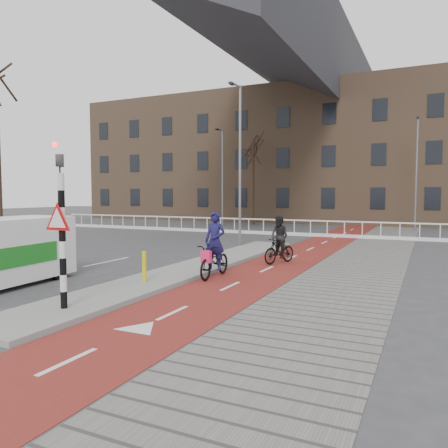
% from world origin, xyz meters
% --- Properties ---
extents(ground, '(120.00, 120.00, 0.00)m').
position_xyz_m(ground, '(0.00, 0.00, 0.00)').
color(ground, '#38383A').
rests_on(ground, ground).
extents(bike_lane, '(2.50, 60.00, 0.01)m').
position_xyz_m(bike_lane, '(1.50, 10.00, 0.01)').
color(bike_lane, maroon).
rests_on(bike_lane, ground).
extents(sidewalk, '(3.00, 60.00, 0.01)m').
position_xyz_m(sidewalk, '(4.30, 10.00, 0.01)').
color(sidewalk, slate).
rests_on(sidewalk, ground).
extents(curb_island, '(1.80, 16.00, 0.12)m').
position_xyz_m(curb_island, '(-0.70, 4.00, 0.06)').
color(curb_island, gray).
rests_on(curb_island, ground).
extents(traffic_signal, '(0.80, 0.80, 3.68)m').
position_xyz_m(traffic_signal, '(-0.60, -2.02, 1.99)').
color(traffic_signal, black).
rests_on(traffic_signal, curb_island).
extents(bollard, '(0.12, 0.12, 0.86)m').
position_xyz_m(bollard, '(-0.68, 1.04, 0.55)').
color(bollard, '#CFC20B').
rests_on(bollard, curb_island).
extents(cyclist_near, '(0.74, 1.95, 2.01)m').
position_xyz_m(cyclist_near, '(0.55, 2.97, 0.68)').
color(cyclist_near, black).
rests_on(cyclist_near, bike_lane).
extents(cyclist_far, '(1.04, 1.65, 1.75)m').
position_xyz_m(cyclist_far, '(1.50, 6.38, 0.74)').
color(cyclist_far, black).
rests_on(cyclist_far, bike_lane).
extents(railing, '(28.00, 0.10, 0.99)m').
position_xyz_m(railing, '(-5.00, 17.00, 0.31)').
color(railing, silver).
rests_on(railing, ground).
extents(townhouse_row, '(46.00, 10.00, 15.90)m').
position_xyz_m(townhouse_row, '(-3.00, 32.00, 7.81)').
color(townhouse_row, '#7F6047').
rests_on(townhouse_row, ground).
extents(tree_mid, '(0.23, 0.23, 7.05)m').
position_xyz_m(tree_mid, '(-6.85, 25.00, 3.53)').
color(tree_mid, black).
rests_on(tree_mid, ground).
extents(streetlight_near, '(0.12, 0.12, 7.69)m').
position_xyz_m(streetlight_near, '(-1.83, 10.47, 3.84)').
color(streetlight_near, slate).
rests_on(streetlight_near, ground).
extents(streetlight_left, '(0.12, 0.12, 7.66)m').
position_xyz_m(streetlight_left, '(-8.56, 22.66, 3.83)').
color(streetlight_left, slate).
rests_on(streetlight_left, ground).
extents(streetlight_right, '(0.12, 0.12, 7.80)m').
position_xyz_m(streetlight_right, '(5.56, 24.32, 3.90)').
color(streetlight_right, slate).
rests_on(streetlight_right, ground).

